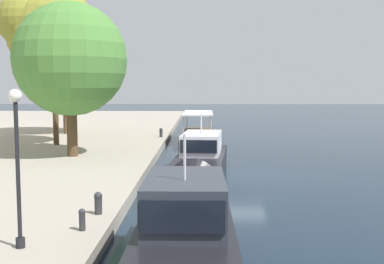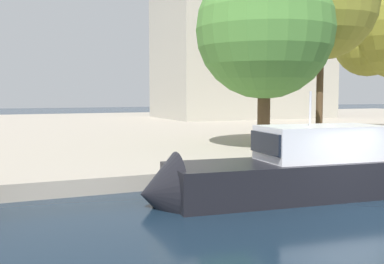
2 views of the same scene
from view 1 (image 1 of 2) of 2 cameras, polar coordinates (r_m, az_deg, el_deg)
name	(u,v)px [view 1 (image 1 of 2)]	position (r m, az deg, el deg)	size (l,w,h in m)	color
ground_plane	(245,174)	(29.16, 6.33, -5.00)	(220.00, 220.00, 0.00)	#142333
motor_yacht_0	(184,258)	(13.17, -0.99, -14.82)	(9.35, 2.86, 4.94)	black
motor_yacht_1	(200,165)	(27.57, 0.96, -3.95)	(10.87, 3.60, 4.55)	black
tour_boat_2	(198,140)	(43.89, 0.69, -0.95)	(14.13, 3.13, 3.96)	black
mooring_bollard_0	(161,132)	(43.73, -3.73, -0.03)	(0.32, 0.32, 0.85)	#2D2D33
mooring_bollard_1	(98,202)	(18.01, -11.18, -8.26)	(0.31, 0.31, 0.83)	#2D2D33
mooring_bollard_2	(82,219)	(16.16, -13.03, -10.10)	(0.23, 0.23, 0.73)	#2D2D33
lamp_post	(17,155)	(14.53, -20.21, -2.60)	(0.38, 0.38, 4.63)	black
tree_1	(59,51)	(47.93, -15.65, 9.30)	(8.00, 8.48, 12.08)	#4C3823
tree_2	(47,29)	(39.59, -17.00, 11.70)	(7.18, 7.53, 12.36)	#4C3823
tree_3	(67,58)	(32.72, -14.75, 8.61)	(7.50, 7.50, 10.21)	#4C3823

